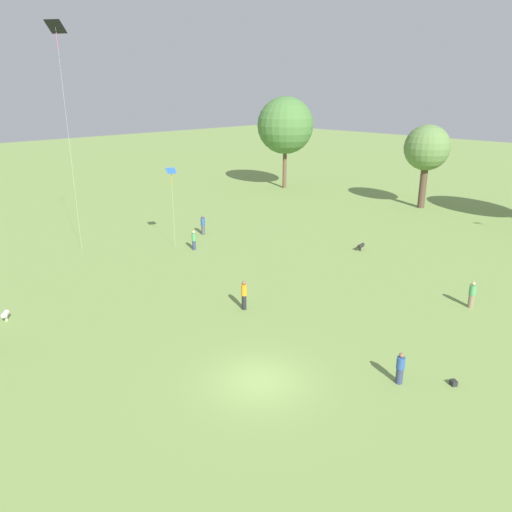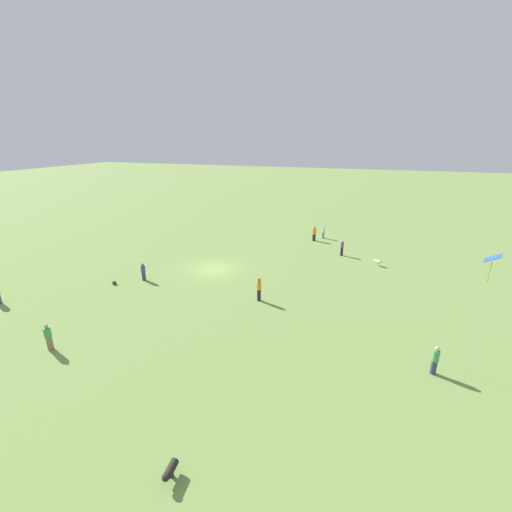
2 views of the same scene
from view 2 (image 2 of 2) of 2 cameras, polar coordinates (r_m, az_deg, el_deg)
The scene contains 12 objects.
ground_plane at distance 33.71m, azimuth -7.05°, elevation -2.15°, with size 240.00×240.00×0.00m, color #7A994C.
person_0 at distance 21.48m, azimuth 27.67°, elevation -15.13°, with size 0.46×0.46×1.69m.
person_1 at distance 38.15m, azimuth 14.14°, elevation 1.34°, with size 0.46×0.46×1.72m.
person_4 at distance 32.21m, azimuth -18.27°, elevation -2.54°, with size 0.55×0.55×1.60m.
person_5 at distance 42.98m, azimuth 9.68°, elevation 3.67°, with size 0.65×0.65×1.81m.
person_7 at distance 24.46m, azimuth -31.31°, elevation -11.47°, with size 0.57×0.57×1.73m.
person_8 at distance 26.78m, azimuth 0.51°, elevation -5.57°, with size 0.49×0.49×1.90m.
person_9 at distance 44.33m, azimuth 11.17°, elevation 3.95°, with size 0.45×0.45×1.60m.
kite_3 at distance 20.26m, azimuth 34.63°, elevation -0.94°, with size 0.88×0.94×6.85m.
dog_0 at distance 36.27m, azimuth 19.54°, elevation -0.86°, with size 0.74×0.64×0.64m.
dog_1 at distance 15.40m, azimuth -14.16°, elevation -31.39°, with size 0.38×0.89×0.61m.
picnic_bag_0 at distance 32.45m, azimuth -22.55°, elevation -4.17°, with size 0.40×0.38×0.26m.
Camera 2 is at (-14.21, 28.04, 12.18)m, focal length 24.00 mm.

